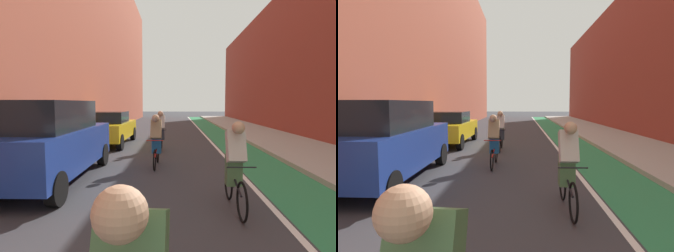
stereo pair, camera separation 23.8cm
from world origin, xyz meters
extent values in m
plane|color=#38383D|center=(0.00, 17.54, 0.00)|extent=(94.78, 94.78, 0.00)
cube|color=#2D8451|center=(3.00, 19.54, 0.00)|extent=(1.60, 43.08, 0.00)
cube|color=white|center=(2.10, 19.54, 0.00)|extent=(0.12, 43.08, 0.00)
cube|color=#A8A59E|center=(5.47, 19.54, 0.07)|extent=(3.34, 43.08, 0.14)
cube|color=#9E4C38|center=(-5.60, 19.54, 6.49)|extent=(3.00, 43.08, 12.98)
cube|color=brown|center=(8.34, 21.54, 4.58)|extent=(2.40, 39.08, 9.17)
cube|color=navy|center=(-2.75, 10.25, 0.80)|extent=(1.86, 4.51, 0.95)
cube|color=black|center=(-2.75, 10.02, 1.60)|extent=(1.63, 2.71, 0.75)
cylinder|color=black|center=(-3.60, 11.94, 0.33)|extent=(0.23, 0.66, 0.66)
cylinder|color=black|center=(-1.93, 11.95, 0.33)|extent=(0.23, 0.66, 0.66)
cylinder|color=black|center=(-1.90, 8.56, 0.33)|extent=(0.23, 0.66, 0.66)
cube|color=yellow|center=(-2.75, 16.19, 0.68)|extent=(1.91, 4.29, 0.70)
cube|color=black|center=(-2.75, 15.98, 1.26)|extent=(1.65, 1.81, 0.55)
cylinder|color=black|center=(-3.58, 17.79, 0.33)|extent=(0.23, 0.66, 0.66)
cylinder|color=black|center=(-1.88, 17.77, 0.33)|extent=(0.23, 0.66, 0.66)
cylinder|color=black|center=(-3.62, 14.62, 0.33)|extent=(0.23, 0.66, 0.66)
cylinder|color=black|center=(-1.92, 14.60, 0.33)|extent=(0.23, 0.66, 0.66)
sphere|color=tan|center=(0.10, 4.65, 1.50)|extent=(0.22, 0.22, 0.22)
torus|color=black|center=(1.39, 7.96, 0.33)|extent=(0.05, 0.66, 0.66)
torus|color=black|center=(1.38, 9.01, 0.33)|extent=(0.05, 0.66, 0.66)
cylinder|color=black|center=(1.38, 8.49, 0.55)|extent=(0.05, 0.96, 0.33)
cylinder|color=black|center=(1.38, 8.67, 0.63)|extent=(0.04, 0.12, 0.55)
cylinder|color=black|center=(1.39, 8.04, 0.88)|extent=(0.48, 0.03, 0.02)
cube|color=#4C7247|center=(1.38, 8.59, 0.70)|extent=(0.28, 0.24, 0.56)
cube|color=beige|center=(1.38, 8.46, 1.16)|extent=(0.32, 0.40, 0.60)
sphere|color=tan|center=(1.39, 8.31, 1.50)|extent=(0.22, 0.22, 0.22)
cube|color=tan|center=(1.38, 8.59, 1.18)|extent=(0.26, 0.28, 0.39)
torus|color=black|center=(-0.27, 11.26, 0.31)|extent=(0.05, 0.61, 0.61)
torus|color=black|center=(-0.24, 12.31, 0.31)|extent=(0.05, 0.61, 0.61)
cylinder|color=red|center=(-0.25, 11.79, 0.53)|extent=(0.06, 0.96, 0.33)
cylinder|color=red|center=(-0.25, 11.97, 0.61)|extent=(0.04, 0.12, 0.55)
cylinder|color=red|center=(-0.27, 11.34, 0.86)|extent=(0.48, 0.04, 0.02)
cube|color=#1E598C|center=(-0.25, 11.89, 0.68)|extent=(0.29, 0.25, 0.56)
cube|color=tan|center=(-0.26, 11.76, 1.14)|extent=(0.33, 0.41, 0.60)
sphere|color=tan|center=(-0.26, 11.61, 1.48)|extent=(0.22, 0.22, 0.22)
cube|color=#4C7247|center=(-0.25, 11.89, 1.16)|extent=(0.27, 0.28, 0.39)
torus|color=black|center=(-0.27, 14.08, 0.33)|extent=(0.05, 0.66, 0.66)
torus|color=black|center=(-0.25, 15.13, 0.33)|extent=(0.05, 0.66, 0.66)
cylinder|color=black|center=(-0.26, 14.61, 0.55)|extent=(0.05, 0.96, 0.33)
cylinder|color=black|center=(-0.26, 14.79, 0.63)|extent=(0.04, 0.12, 0.55)
cylinder|color=black|center=(-0.27, 14.16, 0.88)|extent=(0.48, 0.03, 0.02)
cube|color=#333842|center=(-0.26, 14.71, 0.70)|extent=(0.28, 0.24, 0.56)
cube|color=beige|center=(-0.26, 14.58, 1.16)|extent=(0.32, 0.40, 0.60)
sphere|color=tan|center=(-0.26, 14.43, 1.50)|extent=(0.22, 0.22, 0.22)
cube|color=tan|center=(-0.26, 14.71, 1.18)|extent=(0.26, 0.28, 0.39)
camera|label=1|loc=(0.30, 3.65, 1.92)|focal=29.20mm
camera|label=2|loc=(0.54, 3.66, 1.92)|focal=29.20mm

